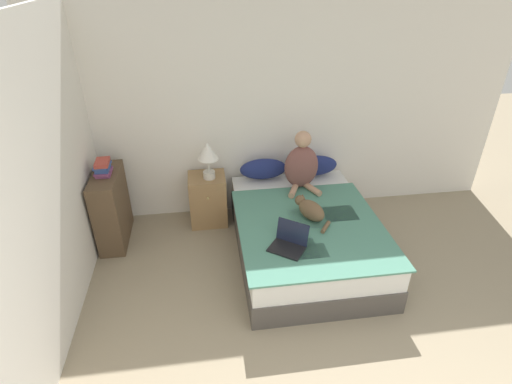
{
  "coord_description": "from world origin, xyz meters",
  "views": [
    {
      "loc": [
        -0.98,
        -0.69,
        2.83
      ],
      "look_at": [
        -0.51,
        2.65,
        0.86
      ],
      "focal_mm": 28.0,
      "sensor_mm": 36.0,
      "label": 1
    }
  ],
  "objects_px": {
    "table_lamp": "(208,154)",
    "book_stack_top": "(103,168)",
    "pillow_far": "(314,166)",
    "laptop_open": "(289,243)",
    "person_sitting": "(302,165)",
    "cat_tabby": "(310,210)",
    "pillow_near": "(263,169)",
    "bookshelf": "(112,208)",
    "bed": "(304,235)",
    "nightstand": "(208,199)"
  },
  "relations": [
    {
      "from": "laptop_open",
      "to": "person_sitting",
      "type": "bearing_deg",
      "value": 107.28
    },
    {
      "from": "bookshelf",
      "to": "pillow_far",
      "type": "bearing_deg",
      "value": 6.94
    },
    {
      "from": "cat_tabby",
      "to": "bookshelf",
      "type": "distance_m",
      "value": 2.21
    },
    {
      "from": "nightstand",
      "to": "pillow_far",
      "type": "bearing_deg",
      "value": 3.2
    },
    {
      "from": "laptop_open",
      "to": "bookshelf",
      "type": "relative_size",
      "value": 0.48
    },
    {
      "from": "laptop_open",
      "to": "nightstand",
      "type": "bearing_deg",
      "value": 154.78
    },
    {
      "from": "table_lamp",
      "to": "bed",
      "type": "bearing_deg",
      "value": -37.76
    },
    {
      "from": "table_lamp",
      "to": "book_stack_top",
      "type": "bearing_deg",
      "value": -170.84
    },
    {
      "from": "cat_tabby",
      "to": "bookshelf",
      "type": "bearing_deg",
      "value": 48.9
    },
    {
      "from": "table_lamp",
      "to": "bookshelf",
      "type": "bearing_deg",
      "value": -170.9
    },
    {
      "from": "pillow_near",
      "to": "table_lamp",
      "type": "xyz_separation_m",
      "value": [
        -0.65,
        -0.11,
        0.29
      ]
    },
    {
      "from": "nightstand",
      "to": "book_stack_top",
      "type": "bearing_deg",
      "value": -168.5
    },
    {
      "from": "cat_tabby",
      "to": "bookshelf",
      "type": "height_order",
      "value": "bookshelf"
    },
    {
      "from": "cat_tabby",
      "to": "book_stack_top",
      "type": "xyz_separation_m",
      "value": [
        -2.11,
        0.62,
        0.32
      ]
    },
    {
      "from": "table_lamp",
      "to": "cat_tabby",
      "type": "bearing_deg",
      "value": -38.67
    },
    {
      "from": "pillow_near",
      "to": "book_stack_top",
      "type": "distance_m",
      "value": 1.81
    },
    {
      "from": "table_lamp",
      "to": "book_stack_top",
      "type": "height_order",
      "value": "table_lamp"
    },
    {
      "from": "laptop_open",
      "to": "table_lamp",
      "type": "bearing_deg",
      "value": 154.36
    },
    {
      "from": "pillow_near",
      "to": "nightstand",
      "type": "xyz_separation_m",
      "value": [
        -0.69,
        -0.07,
        -0.33
      ]
    },
    {
      "from": "cat_tabby",
      "to": "pillow_near",
      "type": "bearing_deg",
      "value": -3.88
    },
    {
      "from": "pillow_far",
      "to": "cat_tabby",
      "type": "relative_size",
      "value": 1.08
    },
    {
      "from": "pillow_near",
      "to": "person_sitting",
      "type": "distance_m",
      "value": 0.51
    },
    {
      "from": "pillow_near",
      "to": "cat_tabby",
      "type": "height_order",
      "value": "pillow_near"
    },
    {
      "from": "person_sitting",
      "to": "bookshelf",
      "type": "height_order",
      "value": "person_sitting"
    },
    {
      "from": "table_lamp",
      "to": "laptop_open",
      "type": "bearing_deg",
      "value": -61.8
    },
    {
      "from": "bed",
      "to": "laptop_open",
      "type": "bearing_deg",
      "value": -120.25
    },
    {
      "from": "bed",
      "to": "pillow_near",
      "type": "distance_m",
      "value": 1.0
    },
    {
      "from": "pillow_far",
      "to": "laptop_open",
      "type": "distance_m",
      "value": 1.51
    },
    {
      "from": "bookshelf",
      "to": "book_stack_top",
      "type": "bearing_deg",
      "value": -100.68
    },
    {
      "from": "person_sitting",
      "to": "nightstand",
      "type": "bearing_deg",
      "value": 169.95
    },
    {
      "from": "nightstand",
      "to": "bookshelf",
      "type": "distance_m",
      "value": 1.11
    },
    {
      "from": "book_stack_top",
      "to": "laptop_open",
      "type": "bearing_deg",
      "value": -31.17
    },
    {
      "from": "cat_tabby",
      "to": "laptop_open",
      "type": "bearing_deg",
      "value": 120.03
    },
    {
      "from": "pillow_far",
      "to": "table_lamp",
      "type": "xyz_separation_m",
      "value": [
        -1.29,
        -0.11,
        0.29
      ]
    },
    {
      "from": "pillow_near",
      "to": "person_sitting",
      "type": "bearing_deg",
      "value": -33.67
    },
    {
      "from": "pillow_far",
      "to": "cat_tabby",
      "type": "distance_m",
      "value": 0.96
    },
    {
      "from": "pillow_near",
      "to": "pillow_far",
      "type": "bearing_deg",
      "value": 0.0
    },
    {
      "from": "book_stack_top",
      "to": "pillow_far",
      "type": "bearing_deg",
      "value": 6.96
    },
    {
      "from": "book_stack_top",
      "to": "cat_tabby",
      "type": "bearing_deg",
      "value": -16.41
    },
    {
      "from": "nightstand",
      "to": "table_lamp",
      "type": "height_order",
      "value": "table_lamp"
    },
    {
      "from": "nightstand",
      "to": "book_stack_top",
      "type": "xyz_separation_m",
      "value": [
        -1.08,
        -0.22,
        0.61
      ]
    },
    {
      "from": "nightstand",
      "to": "bookshelf",
      "type": "relative_size",
      "value": 0.74
    },
    {
      "from": "book_stack_top",
      "to": "bookshelf",
      "type": "bearing_deg",
      "value": 79.32
    },
    {
      "from": "person_sitting",
      "to": "nightstand",
      "type": "relative_size",
      "value": 1.11
    },
    {
      "from": "pillow_far",
      "to": "bed",
      "type": "bearing_deg",
      "value": -110.14
    },
    {
      "from": "pillow_far",
      "to": "bookshelf",
      "type": "xyz_separation_m",
      "value": [
        -2.4,
        -0.29,
        -0.22
      ]
    },
    {
      "from": "table_lamp",
      "to": "bookshelf",
      "type": "xyz_separation_m",
      "value": [
        -1.11,
        -0.18,
        -0.51
      ]
    },
    {
      "from": "pillow_far",
      "to": "person_sitting",
      "type": "distance_m",
      "value": 0.39
    },
    {
      "from": "bed",
      "to": "bookshelf",
      "type": "bearing_deg",
      "value": 164.58
    },
    {
      "from": "bed",
      "to": "cat_tabby",
      "type": "height_order",
      "value": "cat_tabby"
    }
  ]
}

